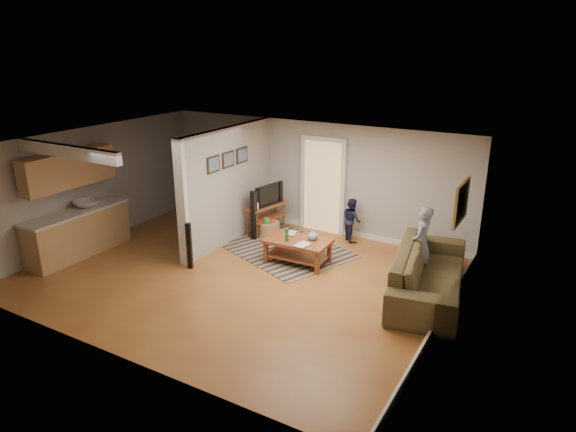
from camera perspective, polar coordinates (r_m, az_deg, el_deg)
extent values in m
plane|color=brown|center=(9.81, -5.50, -6.55)|extent=(7.50, 7.50, 0.00)
cube|color=#A3A09C|center=(11.80, 2.74, 4.43)|extent=(7.50, 0.04, 2.50)
cube|color=#A3A09C|center=(11.84, -20.73, 3.25)|extent=(0.04, 6.00, 2.50)
cube|color=#A3A09C|center=(7.89, 17.13, -3.96)|extent=(0.04, 6.00, 2.50)
cube|color=white|center=(9.02, -6.00, 7.94)|extent=(7.50, 6.00, 0.04)
cube|color=#A3A09C|center=(11.13, -6.46, 3.44)|extent=(0.15, 3.10, 2.50)
cube|color=white|center=(9.98, -11.70, 1.32)|extent=(0.22, 0.10, 2.50)
cube|color=white|center=(12.13, 2.58, -1.05)|extent=(7.50, 0.04, 0.12)
cube|color=white|center=(8.42, 16.13, -11.41)|extent=(0.04, 6.00, 0.12)
cube|color=#D8B272|center=(11.67, 3.90, 3.22)|extent=(0.90, 0.06, 2.10)
cube|color=tan|center=(11.36, -22.28, -1.83)|extent=(0.60, 2.20, 0.90)
cube|color=beige|center=(11.22, -22.57, 0.42)|extent=(0.64, 2.24, 0.05)
cube|color=tan|center=(11.01, -23.21, 4.78)|extent=(0.35, 2.00, 0.70)
imported|color=silver|center=(11.38, -21.42, 0.96)|extent=(0.54, 0.54, 0.19)
cube|color=black|center=(10.44, -8.31, 5.71)|extent=(0.03, 0.40, 0.34)
cube|color=black|center=(10.82, -6.68, 6.25)|extent=(0.03, 0.40, 0.34)
cube|color=black|center=(11.22, -5.17, 6.76)|extent=(0.03, 0.40, 0.34)
cube|color=olive|center=(8.66, 18.74, 1.43)|extent=(0.04, 0.90, 0.68)
cube|color=black|center=(10.93, -0.42, -3.65)|extent=(3.20, 2.79, 0.01)
imported|color=#463F23|center=(9.40, 15.18, -8.35)|extent=(1.58, 2.98, 0.83)
cube|color=brown|center=(10.10, 1.09, -2.81)|extent=(1.30, 0.79, 0.06)
cube|color=silver|center=(10.10, 1.09, -2.78)|extent=(0.81, 0.48, 0.02)
cube|color=brown|center=(10.22, 1.08, -4.40)|extent=(1.19, 0.68, 0.03)
cube|color=brown|center=(10.19, -2.48, -4.02)|extent=(0.08, 0.08, 0.46)
cube|color=brown|center=(9.72, 3.27, -5.21)|extent=(0.08, 0.08, 0.46)
cube|color=brown|center=(10.67, -0.90, -2.93)|extent=(0.08, 0.08, 0.46)
cube|color=brown|center=(10.22, 4.63, -3.99)|extent=(0.08, 0.08, 0.46)
imported|color=navy|center=(10.09, 2.75, -2.66)|extent=(0.22, 0.22, 0.22)
cylinder|color=#155D23|center=(9.98, -0.12, -2.11)|extent=(0.07, 0.07, 0.25)
imported|color=#998C4C|center=(10.40, -0.27, -1.95)|extent=(0.29, 0.33, 0.03)
imported|color=#66594C|center=(9.87, 1.10, -3.14)|extent=(0.26, 0.33, 0.02)
cube|color=brown|center=(11.66, -2.45, 1.18)|extent=(0.59, 1.12, 0.04)
cube|color=brown|center=(11.75, -2.43, -0.18)|extent=(0.53, 1.03, 0.03)
cylinder|color=brown|center=(11.54, -4.47, -0.74)|extent=(0.04, 0.04, 0.66)
cylinder|color=brown|center=(12.17, -1.40, 0.38)|extent=(0.04, 0.04, 0.66)
cylinder|color=brown|center=(11.36, -3.52, -1.03)|extent=(0.04, 0.04, 0.66)
cylinder|color=brown|center=(12.00, -0.46, 0.11)|extent=(0.04, 0.04, 0.66)
imported|color=black|center=(11.64, -2.38, 1.27)|extent=(0.27, 0.87, 0.50)
cylinder|color=white|center=(11.30, -3.51, 1.11)|extent=(0.09, 0.09, 0.16)
cube|color=black|center=(10.05, -10.91, -3.27)|extent=(0.12, 0.12, 0.93)
cube|color=black|center=(11.28, -3.81, 0.05)|extent=(0.12, 0.12, 1.12)
cylinder|color=#A67348|center=(11.61, -2.17, -1.45)|extent=(0.49, 0.49, 0.32)
sphere|color=red|center=(11.56, -1.79, -0.69)|extent=(0.15, 0.15, 0.15)
sphere|color=gold|center=(11.60, -2.44, -0.51)|extent=(0.15, 0.15, 0.15)
sphere|color=green|center=(11.49, -2.35, -0.59)|extent=(0.15, 0.15, 0.15)
imported|color=gray|center=(9.88, 14.24, -6.87)|extent=(0.35, 0.52, 1.42)
imported|color=#1B1B39|center=(11.47, 6.99, -2.69)|extent=(0.59, 0.59, 0.97)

